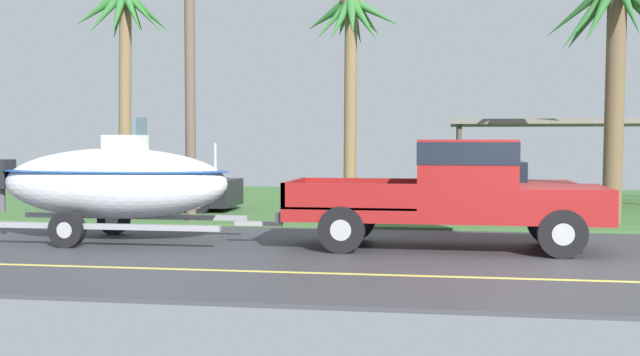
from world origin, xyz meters
name	(u,v)px	position (x,y,z in m)	size (l,w,h in m)	color
ground	(508,213)	(0.00, 8.38, -0.01)	(36.00, 22.00, 0.11)	#38383D
pickup_truck_towing	(465,189)	(-1.25, 1.19, 1.06)	(5.75, 2.03, 1.93)	maroon
boat_on_trailer	(114,183)	(-7.81, 1.19, 1.11)	(5.76, 2.23, 2.34)	gray
parked_sedan_near	(149,187)	(-9.49, 7.20, 0.67)	(4.64, 1.81, 1.38)	black
parked_sedan_far	(482,189)	(-0.71, 7.63, 0.67)	(4.34, 1.92, 1.38)	#B21E19
carport_awning	(562,125)	(1.77, 11.86, 2.39)	(6.61, 5.24, 2.50)	#4C4238
palm_tree_near_right	(350,40)	(-4.80, 13.02, 5.20)	(3.42, 3.02, 6.84)	brown
palm_tree_mid	(616,33)	(2.09, 5.59, 4.29)	(3.04, 2.95, 5.85)	brown
palm_tree_far_left	(123,38)	(-11.96, 11.37, 5.21)	(3.14, 2.68, 7.03)	brown
utility_pole	(190,62)	(-7.42, 4.54, 3.70)	(0.24, 1.80, 7.11)	brown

